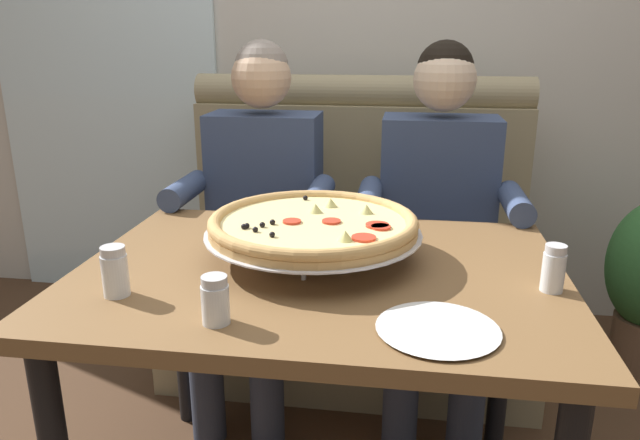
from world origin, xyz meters
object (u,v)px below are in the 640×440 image
Objects in this scene: dining_table at (320,302)px; plate_near_left at (438,326)px; diner_right at (438,212)px; booth_bench at (352,264)px; shaker_pepper_flakes at (115,275)px; pizza at (313,225)px; shaker_parmesan at (553,271)px; shaker_oregano at (215,303)px; diner_left at (259,205)px.

dining_table is 0.41m from plate_near_left.
plate_near_left reaches higher than dining_table.
diner_right reaches higher than plate_near_left.
booth_bench is 5.80× the size of plate_near_left.
plate_near_left is (0.69, -0.07, -0.04)m from shaker_pepper_flakes.
booth_bench is 0.94m from dining_table.
pizza is at bearing 111.20° from dining_table.
diner_right is at bearing 87.51° from plate_near_left.
shaker_parmesan is at bearing -12.61° from pizza.
plate_near_left is (0.43, 0.03, -0.03)m from shaker_oregano.
booth_bench is at bearing 118.85° from shaker_parmesan.
diner_left is 0.97m from shaker_oregano.
diner_right is 2.33× the size of pizza.
dining_table is at bearing 28.09° from shaker_pepper_flakes.
diner_left reaches higher than pizza.
booth_bench reaches higher than shaker_pepper_flakes.
shaker_pepper_flakes is at bearing 159.70° from shaker_oregano.
plate_near_left is (-0.04, -0.93, 0.04)m from diner_right.
diner_left reaches higher than shaker_oregano.
shaker_oregano is at bearing -159.49° from shaker_parmesan.
shaker_parmesan is (0.53, -0.06, 0.14)m from dining_table.
dining_table is at bearing -116.11° from diner_right.
shaker_parmesan is at bearing 9.81° from shaker_pepper_flakes.
diner_left reaches higher than dining_table.
diner_left is 2.33× the size of pizza.
plate_near_left is at bearing -77.10° from booth_bench.
shaker_oregano is at bearing -80.89° from diner_left.
shaker_oregano is (-0.13, -0.38, -0.05)m from pizza.
diner_right reaches higher than pizza.
plate_near_left is (0.27, -1.19, 0.36)m from booth_bench.
pizza is (-0.03, 0.07, 0.18)m from dining_table.
dining_table is 11.89× the size of shaker_oregano.
shaker_oregano is (0.15, -0.96, 0.08)m from diner_left.
diner_right is at bearing 59.39° from pizza.
diner_right is (0.31, -0.27, 0.31)m from booth_bench.
pizza reaches higher than shaker_oregano.
shaker_pepper_flakes is 0.47× the size of plate_near_left.
pizza is (-0.34, -0.57, 0.12)m from diner_right.
diner_left is 11.80× the size of shaker_parmesan.
diner_left is at bearing -139.66° from booth_bench.
pizza is at bearing 36.45° from shaker_pepper_flakes.
booth_bench is 1.27m from plate_near_left.
diner_right is at bearing -40.34° from booth_bench.
dining_table is 2.16× the size of pizza.
pizza is 4.86× the size of shaker_pepper_flakes.
diner_right reaches higher than shaker_parmesan.
pizza is 0.49m from shaker_pepper_flakes.
diner_right is 5.30× the size of plate_near_left.
booth_bench is 1.17m from shaker_parmesan.
dining_table is at bearing 173.74° from shaker_parmesan.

